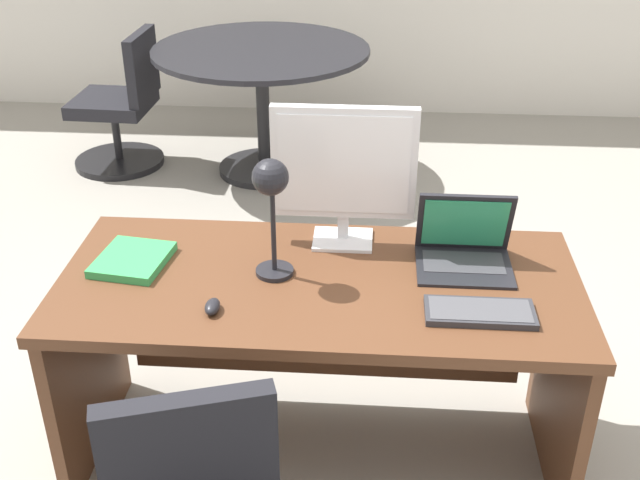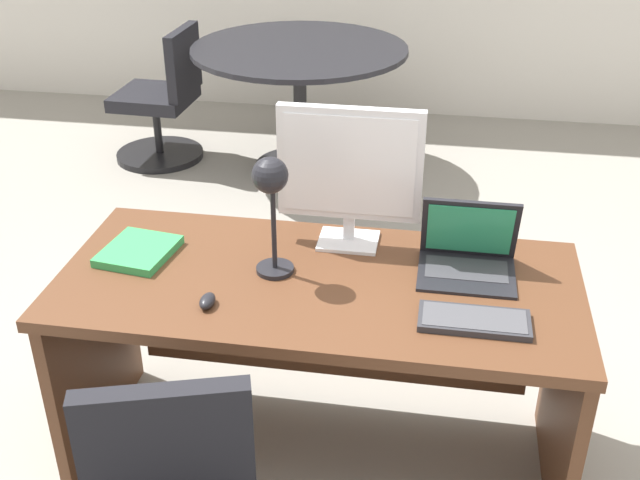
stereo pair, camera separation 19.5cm
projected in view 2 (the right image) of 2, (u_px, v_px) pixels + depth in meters
The scene contains 10 objects.
ground at pixel (366, 247), 4.08m from camera, with size 12.00×12.00×0.00m, color gray.
desk at pixel (320, 324), 2.57m from camera, with size 1.64×0.74×0.73m.
monitor at pixel (350, 169), 2.51m from camera, with size 0.47×0.16×0.48m.
laptop at pixel (468, 248), 2.47m from camera, with size 0.30×0.25×0.23m.
keyboard at pixel (474, 320), 2.22m from camera, with size 0.32×0.14×0.02m.
mouse at pixel (207, 301), 2.30m from camera, with size 0.04×0.08×0.03m.
desk_lamp at pixel (271, 191), 2.32m from camera, with size 0.12×0.14×0.40m.
book at pixel (139, 251), 2.56m from camera, with size 0.24×0.27×0.03m.
meeting_table at pixel (300, 78), 4.67m from camera, with size 1.28×1.28×0.79m.
meeting_chair_near at pixel (163, 107), 4.95m from camera, with size 0.56×0.56×0.85m.
Camera 2 is at (0.35, -2.04, 2.02)m, focal length 43.82 mm.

